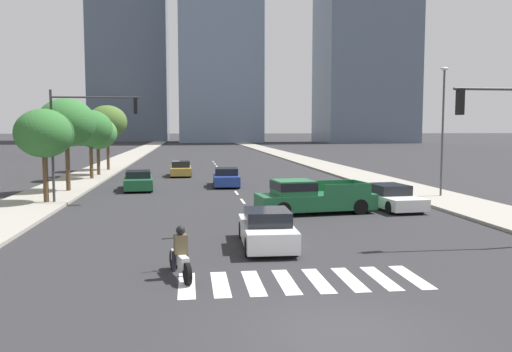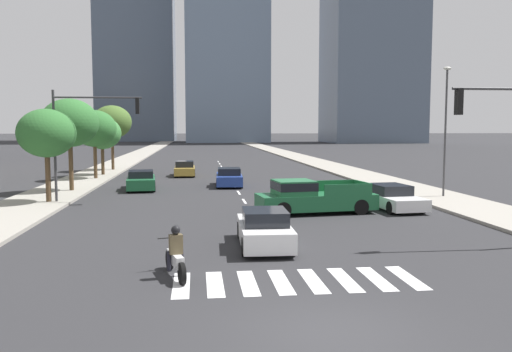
{
  "view_description": "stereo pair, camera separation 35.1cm",
  "coord_description": "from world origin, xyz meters",
  "px_view_note": "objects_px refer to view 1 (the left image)",
  "views": [
    {
      "loc": [
        -3.06,
        -10.21,
        4.2
      ],
      "look_at": [
        0.0,
        13.68,
        2.0
      ],
      "focal_mm": 37.0,
      "sensor_mm": 36.0,
      "label": 1
    },
    {
      "loc": [
        -2.71,
        -10.25,
        4.2
      ],
      "look_at": [
        0.0,
        13.68,
        2.0
      ],
      "focal_mm": 37.0,
      "sensor_mm": 36.0,
      "label": 2
    }
  ],
  "objects_px": {
    "street_lamp_east": "(443,122)",
    "street_tree_fourth": "(98,133)",
    "sedan_white_2": "(390,197)",
    "street_tree_nearest": "(44,134)",
    "pickup_truck": "(310,197)",
    "motorcycle_lead": "(180,257)",
    "street_tree_second": "(66,123)",
    "street_tree_fifth": "(107,122)",
    "sedan_blue_0": "(226,178)",
    "street_tree_third": "(90,129)",
    "sedan_white_3": "(267,229)",
    "sedan_green_4": "(138,181)",
    "sedan_gold_1": "(181,169)",
    "traffic_signal_far": "(85,125)"
  },
  "relations": [
    {
      "from": "traffic_signal_far",
      "to": "street_tree_fifth",
      "type": "relative_size",
      "value": 0.98
    },
    {
      "from": "sedan_white_3",
      "to": "traffic_signal_far",
      "type": "distance_m",
      "value": 14.88
    },
    {
      "from": "sedan_gold_1",
      "to": "street_lamp_east",
      "type": "height_order",
      "value": "street_lamp_east"
    },
    {
      "from": "sedan_green_4",
      "to": "street_tree_third",
      "type": "bearing_deg",
      "value": 26.06
    },
    {
      "from": "sedan_white_3",
      "to": "sedan_blue_0",
      "type": "bearing_deg",
      "value": 1.77
    },
    {
      "from": "sedan_gold_1",
      "to": "street_tree_third",
      "type": "xyz_separation_m",
      "value": [
        -7.09,
        -2.81,
        3.54
      ]
    },
    {
      "from": "pickup_truck",
      "to": "sedan_white_2",
      "type": "distance_m",
      "value": 4.66
    },
    {
      "from": "sedan_white_2",
      "to": "street_tree_third",
      "type": "distance_m",
      "value": 25.46
    },
    {
      "from": "pickup_truck",
      "to": "street_tree_nearest",
      "type": "bearing_deg",
      "value": -26.12
    },
    {
      "from": "motorcycle_lead",
      "to": "street_tree_second",
      "type": "xyz_separation_m",
      "value": [
        -7.51,
        20.59,
        3.93
      ]
    },
    {
      "from": "street_tree_second",
      "to": "street_tree_third",
      "type": "height_order",
      "value": "street_tree_second"
    },
    {
      "from": "sedan_white_2",
      "to": "sedan_blue_0",
      "type": "bearing_deg",
      "value": -151.64
    },
    {
      "from": "street_tree_fifth",
      "to": "street_lamp_east",
      "type": "bearing_deg",
      "value": -45.13
    },
    {
      "from": "street_tree_nearest",
      "to": "sedan_white_2",
      "type": "bearing_deg",
      "value": -11.44
    },
    {
      "from": "sedan_white_3",
      "to": "street_lamp_east",
      "type": "xyz_separation_m",
      "value": [
        12.28,
        11.54,
        3.94
      ]
    },
    {
      "from": "sedan_green_4",
      "to": "traffic_signal_far",
      "type": "height_order",
      "value": "traffic_signal_far"
    },
    {
      "from": "pickup_truck",
      "to": "sedan_green_4",
      "type": "height_order",
      "value": "pickup_truck"
    },
    {
      "from": "sedan_white_2",
      "to": "street_lamp_east",
      "type": "distance_m",
      "value": 7.01
    },
    {
      "from": "traffic_signal_far",
      "to": "street_tree_nearest",
      "type": "relative_size",
      "value": 1.2
    },
    {
      "from": "sedan_green_4",
      "to": "sedan_white_3",
      "type": "bearing_deg",
      "value": -166.39
    },
    {
      "from": "sedan_white_3",
      "to": "street_tree_third",
      "type": "bearing_deg",
      "value": 24.1
    },
    {
      "from": "sedan_gold_1",
      "to": "sedan_blue_0",
      "type": "bearing_deg",
      "value": -159.05
    },
    {
      "from": "street_tree_second",
      "to": "pickup_truck",
      "type": "bearing_deg",
      "value": -36.6
    },
    {
      "from": "street_tree_third",
      "to": "motorcycle_lead",
      "type": "bearing_deg",
      "value": -75.46
    },
    {
      "from": "pickup_truck",
      "to": "street_tree_third",
      "type": "bearing_deg",
      "value": -60.52
    },
    {
      "from": "street_tree_fifth",
      "to": "sedan_blue_0",
      "type": "bearing_deg",
      "value": -54.57
    },
    {
      "from": "street_tree_second",
      "to": "street_tree_fifth",
      "type": "distance_m",
      "value": 17.32
    },
    {
      "from": "street_lamp_east",
      "to": "street_tree_fifth",
      "type": "distance_m",
      "value": 32.28
    },
    {
      "from": "pickup_truck",
      "to": "street_tree_fourth",
      "type": "xyz_separation_m",
      "value": [
        -13.67,
        21.87,
        2.93
      ]
    },
    {
      "from": "motorcycle_lead",
      "to": "traffic_signal_far",
      "type": "relative_size",
      "value": 0.36
    },
    {
      "from": "sedan_white_3",
      "to": "street_lamp_east",
      "type": "relative_size",
      "value": 0.56
    },
    {
      "from": "pickup_truck",
      "to": "street_tree_fifth",
      "type": "bearing_deg",
      "value": -70.54
    },
    {
      "from": "sedan_white_3",
      "to": "street_tree_fourth",
      "type": "height_order",
      "value": "street_tree_fourth"
    },
    {
      "from": "sedan_gold_1",
      "to": "traffic_signal_far",
      "type": "height_order",
      "value": "traffic_signal_far"
    },
    {
      "from": "street_tree_nearest",
      "to": "pickup_truck",
      "type": "bearing_deg",
      "value": -19.13
    },
    {
      "from": "pickup_truck",
      "to": "street_tree_fourth",
      "type": "bearing_deg",
      "value": -64.98
    },
    {
      "from": "pickup_truck",
      "to": "sedan_green_4",
      "type": "xyz_separation_m",
      "value": [
        -9.32,
        11.27,
        -0.2
      ]
    },
    {
      "from": "motorcycle_lead",
      "to": "pickup_truck",
      "type": "distance_m",
      "value": 12.13
    },
    {
      "from": "street_tree_second",
      "to": "street_tree_fourth",
      "type": "bearing_deg",
      "value": 90.0
    },
    {
      "from": "street_lamp_east",
      "to": "street_tree_fourth",
      "type": "height_order",
      "value": "street_lamp_east"
    },
    {
      "from": "pickup_truck",
      "to": "sedan_gold_1",
      "type": "bearing_deg",
      "value": -79.82
    },
    {
      "from": "sedan_gold_1",
      "to": "street_tree_fourth",
      "type": "xyz_separation_m",
      "value": [
        -7.09,
        0.57,
        3.13
      ]
    },
    {
      "from": "sedan_gold_1",
      "to": "street_tree_fifth",
      "type": "height_order",
      "value": "street_tree_fifth"
    },
    {
      "from": "traffic_signal_far",
      "to": "street_lamp_east",
      "type": "xyz_separation_m",
      "value": [
        20.63,
        -0.2,
        0.2
      ]
    },
    {
      "from": "sedan_white_2",
      "to": "street_tree_nearest",
      "type": "bearing_deg",
      "value": -106.56
    },
    {
      "from": "sedan_gold_1",
      "to": "street_tree_fifth",
      "type": "xyz_separation_m",
      "value": [
        -7.09,
        6.17,
        4.16
      ]
    },
    {
      "from": "sedan_white_3",
      "to": "street_tree_nearest",
      "type": "height_order",
      "value": "street_tree_nearest"
    },
    {
      "from": "pickup_truck",
      "to": "street_tree_fourth",
      "type": "height_order",
      "value": "street_tree_fourth"
    },
    {
      "from": "sedan_green_4",
      "to": "street_tree_second",
      "type": "relative_size",
      "value": 0.82
    },
    {
      "from": "street_lamp_east",
      "to": "street_tree_fourth",
      "type": "xyz_separation_m",
      "value": [
        -22.77,
        17.28,
        -0.82
      ]
    }
  ]
}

